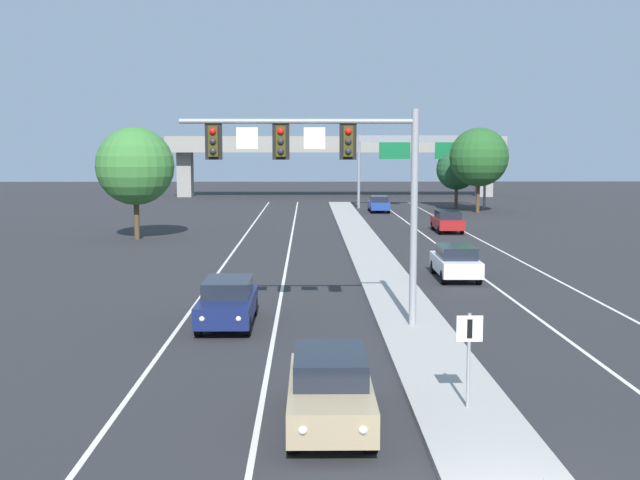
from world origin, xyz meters
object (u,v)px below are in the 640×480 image
object	(u,v)px
car_receding_blue	(379,204)
tree_far_right_a	(479,157)
car_oncoming_navy	(228,302)
car_oncoming_tan	(330,388)
highway_sign_gantry	(422,148)
car_receding_red	(447,221)
median_sign_post	(469,346)
tree_far_left_c	(135,166)
car_receding_white	(456,261)
overhead_signal_mast	(331,165)
tree_far_right_c	(457,169)

from	to	relation	value
car_receding_blue	tree_far_right_a	bearing A→B (deg)	-4.09
car_oncoming_navy	tree_far_right_a	size ratio (longest dim) A/B	0.55
car_oncoming_tan	highway_sign_gantry	distance (m)	62.50
car_receding_blue	highway_sign_gantry	bearing A→B (deg)	45.06
car_oncoming_navy	car_receding_red	xyz separation A→B (m)	(13.02, 29.12, 0.00)
median_sign_post	car_oncoming_navy	bearing A→B (deg)	125.80
highway_sign_gantry	car_receding_blue	bearing A→B (deg)	-134.94
median_sign_post	tree_far_left_c	bearing A→B (deg)	114.05
car_receding_red	tree_far_right_a	world-z (taller)	tree_far_right_a
highway_sign_gantry	tree_far_right_a	size ratio (longest dim) A/B	1.64
car_oncoming_navy	car_receding_white	bearing A→B (deg)	43.43
overhead_signal_mast	highway_sign_gantry	xyz separation A→B (m)	(11.01, 52.43, 0.65)
car_receding_white	highway_sign_gantry	bearing A→B (deg)	83.49
car_receding_red	tree_far_left_c	size ratio (longest dim) A/B	0.60
car_oncoming_tan	car_receding_white	xyz separation A→B (m)	(6.46, 18.71, 0.00)
overhead_signal_mast	car_oncoming_tan	world-z (taller)	overhead_signal_mast
median_sign_post	car_receding_red	bearing A→B (deg)	80.18
car_receding_blue	tree_far_right_a	size ratio (longest dim) A/B	0.55
car_receding_white	tree_far_left_c	distance (m)	24.69
median_sign_post	car_receding_white	bearing A→B (deg)	79.75
tree_far_right_c	overhead_signal_mast	bearing A→B (deg)	-105.52
highway_sign_gantry	overhead_signal_mast	bearing A→B (deg)	-101.86
car_oncoming_navy	highway_sign_gantry	distance (m)	53.98
car_receding_red	highway_sign_gantry	world-z (taller)	highway_sign_gantry
overhead_signal_mast	car_receding_blue	distance (m)	48.15
car_receding_red	tree_far_right_c	bearing A→B (deg)	77.27
overhead_signal_mast	median_sign_post	xyz separation A→B (m)	(2.89, -8.20, -3.93)
tree_far_right_c	tree_far_left_c	distance (m)	38.06
highway_sign_gantry	tree_far_right_c	distance (m)	4.24
car_oncoming_tan	median_sign_post	bearing A→B (deg)	10.83
car_oncoming_tan	tree_far_right_a	distance (m)	58.05
median_sign_post	tree_far_left_c	size ratio (longest dim) A/B	0.29
car_receding_white	highway_sign_gantry	world-z (taller)	highway_sign_gantry
car_oncoming_tan	tree_far_right_a	bearing A→B (deg)	74.10
car_oncoming_navy	highway_sign_gantry	bearing A→B (deg)	74.28
car_oncoming_navy	tree_far_left_c	size ratio (longest dim) A/B	0.59
car_receding_blue	car_oncoming_navy	bearing A→B (deg)	-101.67
car_oncoming_navy	overhead_signal_mast	bearing A→B (deg)	-11.45
car_oncoming_tan	car_receding_blue	size ratio (longest dim) A/B	1.00
median_sign_post	car_receding_red	distance (m)	38.62
car_receding_blue	car_oncoming_tan	bearing A→B (deg)	-96.50
car_oncoming_tan	tree_far_right_a	world-z (taller)	tree_far_right_a
car_receding_red	tree_far_right_c	size ratio (longest dim) A/B	0.74
car_receding_white	car_receding_blue	xyz separation A→B (m)	(-0.04, 37.62, 0.00)
median_sign_post	car_receding_red	world-z (taller)	median_sign_post
car_receding_red	car_receding_blue	size ratio (longest dim) A/B	1.00
median_sign_post	tree_far_right_a	bearing A→B (deg)	77.04
overhead_signal_mast	tree_far_left_c	world-z (taller)	tree_far_left_c
car_oncoming_navy	tree_far_right_a	world-z (taller)	tree_far_right_a
car_receding_red	tree_far_right_c	xyz separation A→B (m)	(5.16, 22.85, 3.16)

